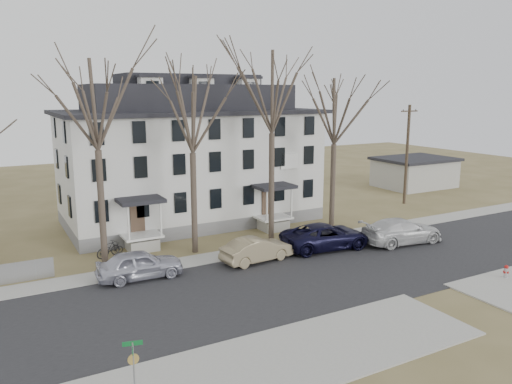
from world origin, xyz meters
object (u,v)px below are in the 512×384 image
street_sign (134,362)px  tree_far_left (95,98)px  car_tan (257,250)px  car_navy (326,237)px  boarding_house (190,157)px  fire_hydrant (506,272)px  tree_mid_left (192,109)px  bicycle_left (112,250)px  car_white (402,231)px  tree_center (272,86)px  car_silver (140,265)px  bicycle_right (108,250)px  tree_mid_right (335,106)px  utility_pole_far (407,153)px

street_sign → tree_far_left: bearing=96.2°
car_tan → car_navy: car_navy is taller
boarding_house → fire_hydrant: 24.64m
tree_mid_left → bicycle_left: (-5.10, 1.96, -9.20)m
car_white → tree_center: bearing=61.0°
boarding_house → car_silver: 14.37m
car_tan → car_white: 11.11m
bicycle_right → tree_mid_right: bearing=-120.0°
car_tan → bicycle_right: bearing=50.2°
car_silver → tree_mid_left: bearing=-53.8°
car_silver → bicycle_right: size_ratio=2.73×
car_white → tree_far_left: bearing=80.5°
bicycle_right → car_white: bearing=-134.4°
tree_far_left → bicycle_left: 10.18m
fire_hydrant → utility_pole_far: bearing=61.6°
tree_far_left → tree_center: tree_center is taller
car_tan → bicycle_left: car_tan is taller
bicycle_left → bicycle_right: bearing=121.9°
boarding_house → car_navy: (5.20, -11.86, -4.51)m
tree_mid_right → car_tan: bearing=-156.8°
tree_center → car_silver: 15.12m
tree_far_left → tree_center: size_ratio=0.93×
boarding_house → tree_mid_right: size_ratio=1.63×
tree_mid_right → car_silver: tree_mid_right is taller
tree_mid_left → bicycle_right: tree_mid_left is taller
boarding_house → tree_mid_right: (8.50, -8.15, 4.22)m
utility_pole_far → fire_hydrant: (-9.50, -17.53, -4.49)m
tree_mid_right → tree_far_left: bearing=180.0°
boarding_house → bicycle_right: bearing=-142.3°
car_silver → car_navy: (12.87, -0.59, 0.03)m
tree_mid_right → fire_hydrant: 16.38m
tree_mid_left → bicycle_right: bearing=163.2°
tree_mid_right → car_silver: bearing=-169.1°
tree_mid_left → tree_mid_right: bearing=0.0°
bicycle_right → bicycle_left: bearing=-69.1°
boarding_house → tree_mid_right: 12.51m
tree_center → car_tan: 11.46m
boarding_house → utility_pole_far: 20.88m
bicycle_right → car_navy: bearing=-135.8°
tree_mid_left → car_tan: bearing=-54.4°
tree_center → utility_pole_far: tree_center is taller
boarding_house → tree_mid_right: tree_mid_right is taller
car_white → bicycle_left: bearing=74.4°
boarding_house → car_white: (10.70, -13.46, -4.49)m
tree_mid_right → bicycle_left: size_ratio=8.40×
utility_pole_far → tree_mid_left: bearing=-169.9°
tree_mid_right → utility_pole_far: 13.55m
bicycle_right → fire_hydrant: size_ratio=2.19×
bicycle_right → street_sign: size_ratio=0.75×
bicycle_left → car_tan: bearing=-139.8°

